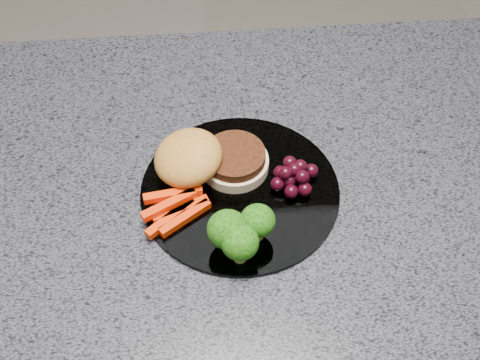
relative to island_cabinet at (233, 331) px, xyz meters
name	(u,v)px	position (x,y,z in m)	size (l,w,h in m)	color
island_cabinet	(233,331)	(0.00, 0.00, 0.00)	(1.20, 0.60, 0.86)	brown
countertop	(231,183)	(0.00, 0.00, 0.45)	(1.20, 0.60, 0.04)	#4A4B54
plate	(240,191)	(0.01, -0.03, 0.47)	(0.26, 0.26, 0.01)	white
burger	(205,161)	(-0.03, 0.00, 0.50)	(0.17, 0.12, 0.05)	beige
carrot_sticks	(175,208)	(-0.07, -0.06, 0.48)	(0.09, 0.08, 0.02)	red
broccoli	(240,232)	(0.00, -0.12, 0.51)	(0.08, 0.07, 0.06)	olive
grape_bunch	(294,176)	(0.08, -0.03, 0.49)	(0.07, 0.06, 0.03)	black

